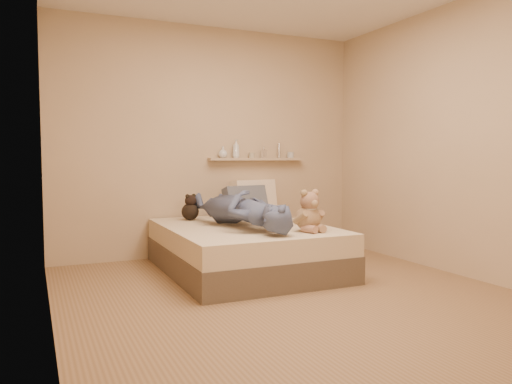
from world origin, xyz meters
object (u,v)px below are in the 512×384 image
bed (244,248)px  teddy_bear (309,214)px  pillow_cream (254,198)px  wall_shelf (257,159)px  pillow_grey (246,202)px  person (241,209)px  dark_plush (190,209)px  game_console (266,217)px

bed → teddy_bear: 0.81m
bed → pillow_cream: (0.47, 0.83, 0.43)m
bed → teddy_bear: size_ratio=4.92×
bed → pillow_cream: 1.05m
pillow_cream → wall_shelf: bearing=46.1°
wall_shelf → teddy_bear: bearing=-96.1°
pillow_grey → person: bearing=-115.9°
bed → pillow_cream: size_ratio=3.45×
dark_plush → pillow_grey: 0.68m
pillow_grey → wall_shelf: bearing=42.5°
bed → dark_plush: (-0.36, 0.63, 0.35)m
bed → person: person is taller
game_console → person: 0.43m
bed → teddy_bear: teddy_bear is taller
pillow_cream → person: (-0.55, -0.93, -0.02)m
pillow_grey → bed: bearing=-114.2°
bed → person: size_ratio=1.26×
teddy_bear → wall_shelf: wall_shelf is taller
bed → pillow_grey: bearing=65.8°
game_console → pillow_grey: (0.33, 1.21, 0.03)m
pillow_grey → wall_shelf: wall_shelf is taller
teddy_bear → person: (-0.46, 0.49, 0.02)m
teddy_bear → person: size_ratio=0.26×
pillow_grey → person: (-0.38, -0.79, 0.01)m
teddy_bear → person: teddy_bear is taller
teddy_bear → wall_shelf: 1.59m
bed → pillow_grey: pillow_grey is taller
wall_shelf → game_console: bearing=-111.6°
game_console → wall_shelf: (0.57, 1.43, 0.51)m
teddy_bear → dark_plush: (-0.75, 1.22, -0.04)m
pillow_cream → dark_plush: bearing=-166.3°
teddy_bear → pillow_grey: size_ratio=0.77×
game_console → bed: bearing=88.3°
game_console → pillow_cream: pillow_cream is taller
game_console → teddy_bear: 0.41m
game_console → person: (-0.06, 0.42, 0.04)m
pillow_cream → teddy_bear: bearing=-93.4°
pillow_cream → wall_shelf: size_ratio=0.46×
teddy_bear → pillow_cream: pillow_cream is taller
teddy_bear → pillow_cream: bearing=86.6°
pillow_cream → pillow_grey: (-0.16, -0.14, -0.03)m
pillow_grey → dark_plush: bearing=-174.6°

